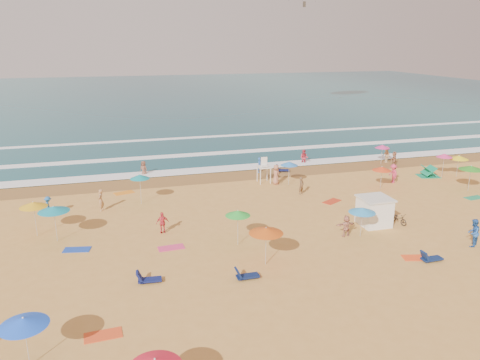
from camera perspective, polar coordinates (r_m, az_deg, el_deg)
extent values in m
plane|color=gold|center=(35.64, 4.49, -4.83)|extent=(220.00, 220.00, 0.00)
cube|color=#0C4756|center=(116.36, -10.16, 9.99)|extent=(220.00, 140.00, 0.18)
plane|color=olive|center=(46.93, -0.78, 0.56)|extent=(220.00, 220.00, 0.00)
cube|color=white|center=(49.23, -1.54, 1.44)|extent=(200.00, 2.20, 0.05)
cube|color=white|center=(55.83, -3.33, 3.25)|extent=(200.00, 1.60, 0.05)
cube|color=white|center=(65.41, -5.27, 5.20)|extent=(200.00, 1.20, 0.05)
cube|color=white|center=(35.60, 16.05, -3.76)|extent=(2.00, 2.00, 2.00)
cube|color=silver|center=(35.26, 16.18, -2.15)|extent=(2.20, 2.20, 0.12)
imported|color=black|center=(36.58, 18.76, -4.45)|extent=(0.85, 1.62, 0.81)
cone|color=gold|center=(34.84, -23.90, -2.74)|extent=(1.85, 1.85, 0.35)
cone|color=blue|center=(21.66, -24.89, -15.39)|extent=(1.99, 1.99, 0.35)
cone|color=#2D78CD|center=(43.63, 6.02, 2.02)|extent=(1.61, 1.61, 0.35)
cone|color=#EF3580|center=(49.93, 23.66, 2.77)|extent=(1.54, 1.54, 0.35)
cone|color=green|center=(30.48, -0.27, -4.04)|extent=(1.64, 1.64, 0.35)
cone|color=teal|center=(33.38, -21.77, -3.28)|extent=(2.05, 2.05, 0.35)
cone|color=yellow|center=(50.77, 25.12, 2.52)|extent=(1.85, 1.85, 0.35)
cone|color=#2E9021|center=(46.35, 26.35, 1.36)|extent=(2.07, 2.07, 0.35)
cone|color=red|center=(44.27, 16.92, 1.35)|extent=(1.72, 1.72, 0.35)
cone|color=#DC3184|center=(53.19, 16.97, 3.94)|extent=(1.58, 1.58, 0.35)
cone|color=#2F92D4|center=(33.03, 14.68, -3.56)|extent=(1.84, 1.84, 0.35)
cone|color=#CE5011|center=(27.91, 3.20, -6.15)|extent=(2.06, 2.06, 0.35)
cone|color=teal|center=(39.03, -12.13, 0.41)|extent=(1.59, 1.59, 0.35)
cube|color=#0E1C47|center=(27.13, 0.96, -11.63)|extent=(1.30, 0.57, 0.34)
cube|color=#101852|center=(27.23, -10.92, -11.85)|extent=(1.34, 0.67, 0.34)
cube|color=#0F204D|center=(31.39, 22.36, -8.86)|extent=(1.31, 0.58, 0.34)
cube|color=#0E1446|center=(48.49, 5.29, 1.22)|extent=(1.41, 0.97, 0.34)
cube|color=#E9471D|center=(23.52, -16.34, -17.70)|extent=(1.74, 0.95, 0.03)
cube|color=#1C40B2|center=(32.40, -19.26, -8.01)|extent=(1.84, 1.18, 0.03)
cube|color=orange|center=(42.85, -13.95, -1.52)|extent=(1.88, 1.32, 0.03)
cube|color=#E5366D|center=(31.22, -8.39, -8.17)|extent=(1.75, 0.96, 0.03)
cube|color=red|center=(40.15, 11.13, -2.57)|extent=(1.90, 1.59, 0.03)
cube|color=#238E5F|center=(45.08, 26.66, -1.94)|extent=(1.79, 1.05, 0.03)
cube|color=#FF4C1C|center=(31.55, 20.70, -8.86)|extent=(1.86, 1.26, 0.03)
imported|color=#2262A2|center=(39.11, -22.32, -2.93)|extent=(0.66, 1.02, 1.50)
imported|color=#D43555|center=(46.61, 18.16, 0.75)|extent=(0.73, 1.20, 1.82)
imported|color=#CF3345|center=(51.71, 7.82, 2.69)|extent=(1.14, 1.08, 1.85)
imported|color=blue|center=(47.86, 2.42, 1.83)|extent=(0.68, 0.63, 1.56)
imported|color=#B77754|center=(52.99, 18.26, 2.47)|extent=(1.41, 1.34, 1.59)
imported|color=tan|center=(38.67, -16.62, -2.36)|extent=(0.57, 0.73, 1.77)
imported|color=#255AB0|center=(34.37, 26.56, -5.78)|extent=(1.16, 1.11, 1.89)
imported|color=tan|center=(35.78, 15.92, -3.95)|extent=(1.02, 0.89, 1.64)
imported|color=tan|center=(54.22, 17.39, 2.98)|extent=(0.76, 1.22, 1.82)
imported|color=#B26F52|center=(43.97, 4.40, 0.67)|extent=(0.69, 0.98, 1.89)
imported|color=brown|center=(47.97, -11.66, 1.30)|extent=(0.98, 0.96, 1.70)
imported|color=brown|center=(41.32, 7.48, -0.71)|extent=(0.69, 0.63, 1.57)
imported|color=#DC3743|center=(33.32, -9.42, -5.16)|extent=(0.94, 0.46, 1.54)
imported|color=tan|center=(33.21, 12.82, -5.47)|extent=(1.41, 0.49, 1.51)
cube|color=#3F3326|center=(84.73, 7.85, 20.46)|extent=(0.40, 0.30, 0.90)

